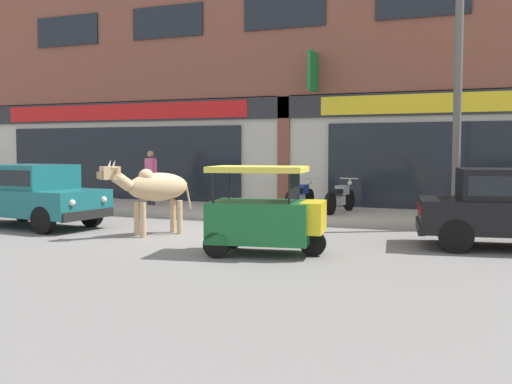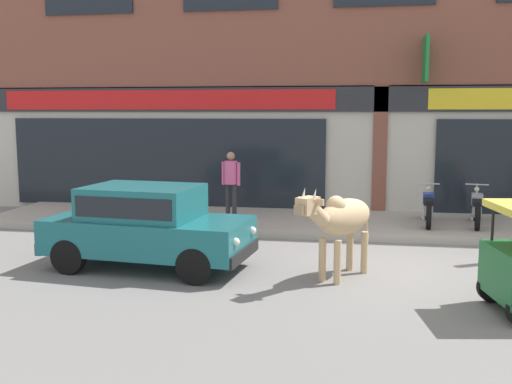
% 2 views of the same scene
% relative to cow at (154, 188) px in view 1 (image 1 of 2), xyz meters
% --- Properties ---
extents(ground_plane, '(90.00, 90.00, 0.00)m').
position_rel_cow_xyz_m(ground_plane, '(0.80, 0.69, -1.01)').
color(ground_plane, slate).
extents(sidewalk, '(19.00, 3.07, 0.18)m').
position_rel_cow_xyz_m(sidewalk, '(0.80, 4.43, -0.92)').
color(sidewalk, '#A8A093').
rests_on(sidewalk, ground).
extents(shop_building, '(23.00, 1.40, 9.74)m').
position_rel_cow_xyz_m(shop_building, '(0.80, 6.22, 3.66)').
color(shop_building, brown).
rests_on(shop_building, ground).
extents(cow, '(1.30, 1.93, 1.61)m').
position_rel_cow_xyz_m(cow, '(0.00, 0.00, 0.00)').
color(cow, tan).
rests_on(cow, ground).
extents(car_1, '(3.73, 1.97, 1.46)m').
position_rel_cow_xyz_m(car_1, '(-3.39, 0.09, -0.19)').
color(car_1, black).
rests_on(car_1, ground).
extents(auto_rickshaw, '(2.09, 1.42, 1.52)m').
position_rel_cow_xyz_m(auto_rickshaw, '(3.01, -1.29, -0.35)').
color(auto_rickshaw, black).
rests_on(auto_rickshaw, ground).
extents(motorcycle_0, '(0.52, 1.81, 0.88)m').
position_rel_cow_xyz_m(motorcycle_0, '(1.86, 4.24, -0.44)').
color(motorcycle_0, black).
rests_on(motorcycle_0, sidewalk).
extents(motorcycle_1, '(0.58, 1.80, 0.88)m').
position_rel_cow_xyz_m(motorcycle_1, '(2.93, 4.28, -0.44)').
color(motorcycle_1, black).
rests_on(motorcycle_1, sidewalk).
extents(pedestrian, '(0.48, 0.32, 1.60)m').
position_rel_cow_xyz_m(pedestrian, '(-2.77, 4.32, 0.16)').
color(pedestrian, '#2D2D33').
rests_on(pedestrian, sidewalk).
extents(utility_pole, '(0.18, 0.18, 5.92)m').
position_rel_cow_xyz_m(utility_pole, '(5.83, 3.19, 2.13)').
color(utility_pole, '#595651').
rests_on(utility_pole, sidewalk).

